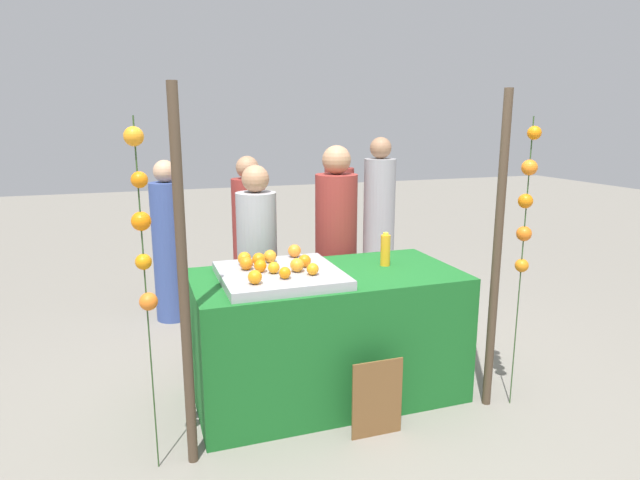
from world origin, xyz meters
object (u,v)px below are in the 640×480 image
Objects in this scene: orange_1 at (285,273)px; vendor_left at (258,271)px; juice_bottle at (385,250)px; stall_counter at (327,335)px; chalkboard_sign at (377,399)px; vendor_right at (336,257)px; orange_0 at (246,263)px.

vendor_left reaches higher than orange_1.
orange_1 is 0.31× the size of juice_bottle.
orange_1 is (-0.35, -0.22, 0.54)m from stall_counter.
juice_bottle is 0.47× the size of chalkboard_sign.
vendor_right is (0.65, -0.02, 0.06)m from vendor_left.
vendor_right reaches higher than chalkboard_sign.
chalkboard_sign is at bearing -118.24° from juice_bottle.
juice_bottle is at bearing 61.76° from chalkboard_sign.
chalkboard_sign is 1.45m from vendor_right.
juice_bottle is 0.71m from vendor_right.
juice_bottle is at bearing -79.54° from vendor_right.
orange_1 is at bearing -160.99° from juice_bottle.
juice_bottle reaches higher than orange_0.
stall_counter is 3.58× the size of chalkboard_sign.
orange_1 is 0.15× the size of chalkboard_sign.
orange_0 is at bearing 134.91° from chalkboard_sign.
juice_bottle is at bearing 7.78° from stall_counter.
orange_1 is at bearing -92.25° from vendor_left.
orange_1 is 1.19m from vendor_right.
juice_bottle is 1.07m from vendor_left.
stall_counter is 20.82× the size of orange_0.
stall_counter is 0.63m from chalkboard_sign.
chalkboard_sign is at bearing -72.40° from vendor_left.
orange_0 reaches higher than stall_counter.
vendor_left reaches higher than stall_counter.
vendor_left is (0.04, 0.96, -0.25)m from orange_1.
juice_bottle is at bearing 19.01° from orange_1.
orange_0 is 0.05× the size of vendor_right.
vendor_right reaches higher than orange_1.
orange_0 is 0.33m from orange_1.
vendor_right is (-0.12, 0.67, -0.20)m from juice_bottle.
chalkboard_sign is at bearing -38.90° from orange_1.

